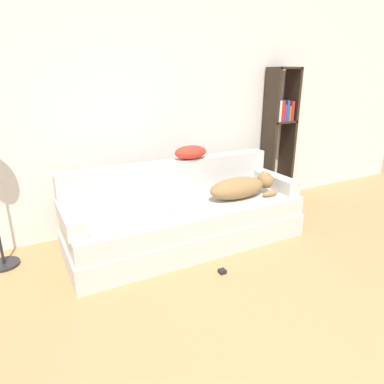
# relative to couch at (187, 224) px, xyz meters

# --- Properties ---
(wall_back) EXTENTS (8.13, 0.06, 2.70)m
(wall_back) POSITION_rel_couch_xyz_m (0.03, 0.73, 1.14)
(wall_back) COLOR silver
(wall_back) RESTS_ON ground_plane
(couch) EXTENTS (2.30, 0.81, 0.42)m
(couch) POSITION_rel_couch_xyz_m (0.00, 0.00, 0.00)
(couch) COLOR silver
(couch) RESTS_ON ground_plane
(couch_backrest) EXTENTS (2.26, 0.15, 0.35)m
(couch_backrest) POSITION_rel_couch_xyz_m (0.00, 0.34, 0.39)
(couch_backrest) COLOR silver
(couch_backrest) RESTS_ON couch
(couch_arm_left) EXTENTS (0.15, 0.62, 0.14)m
(couch_arm_left) POSITION_rel_couch_xyz_m (-1.07, -0.01, 0.29)
(couch_arm_left) COLOR silver
(couch_arm_left) RESTS_ON couch
(couch_arm_right) EXTENTS (0.15, 0.62, 0.14)m
(couch_arm_right) POSITION_rel_couch_xyz_m (1.07, -0.01, 0.29)
(couch_arm_right) COLOR silver
(couch_arm_right) RESTS_ON couch
(dog) EXTENTS (0.75, 0.29, 0.24)m
(dog) POSITION_rel_couch_xyz_m (0.57, -0.09, 0.32)
(dog) COLOR olive
(dog) RESTS_ON couch
(laptop) EXTENTS (0.37, 0.28, 0.02)m
(laptop) POSITION_rel_couch_xyz_m (-0.06, -0.11, 0.22)
(laptop) COLOR silver
(laptop) RESTS_ON couch
(throw_pillow) EXTENTS (0.35, 0.21, 0.14)m
(throw_pillow) POSITION_rel_couch_xyz_m (0.21, 0.32, 0.63)
(throw_pillow) COLOR red
(throw_pillow) RESTS_ON couch_backrest
(bookshelf) EXTENTS (0.36, 0.26, 1.68)m
(bookshelf) POSITION_rel_couch_xyz_m (1.60, 0.55, 0.75)
(bookshelf) COLOR #2D2319
(bookshelf) RESTS_ON ground_plane
(power_adapter) EXTENTS (0.06, 0.06, 0.03)m
(power_adapter) POSITION_rel_couch_xyz_m (0.01, -0.63, -0.19)
(power_adapter) COLOR black
(power_adapter) RESTS_ON ground_plane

